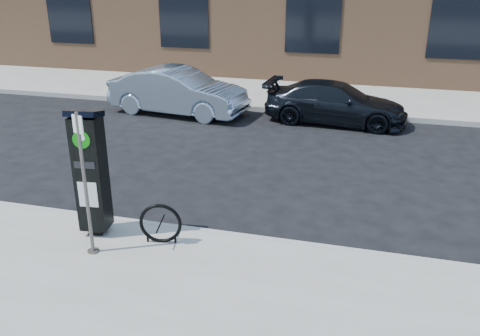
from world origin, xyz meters
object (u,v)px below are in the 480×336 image
(parking_kiosk, at_px, (91,171))
(car_dark, at_px, (335,103))
(bike_rack, at_px, (161,224))
(sign_pole, at_px, (85,186))
(car_silver, at_px, (178,91))

(parking_kiosk, bearing_deg, car_dark, 60.93)
(parking_kiosk, relative_size, bike_rack, 3.13)
(sign_pole, bearing_deg, parking_kiosk, 131.64)
(car_dark, bearing_deg, bike_rack, 170.03)
(car_silver, distance_m, car_dark, 4.74)
(sign_pole, relative_size, bike_rack, 3.29)
(sign_pole, xyz_separation_m, car_dark, (2.90, 8.52, -0.67))
(bike_rack, relative_size, car_dark, 0.17)
(bike_rack, relative_size, car_silver, 0.16)
(sign_pole, height_order, car_dark, sign_pole)
(car_silver, bearing_deg, car_dark, -79.14)
(sign_pole, relative_size, car_dark, 0.55)
(sign_pole, distance_m, bike_rack, 1.31)
(parking_kiosk, height_order, bike_rack, parking_kiosk)
(sign_pole, xyz_separation_m, bike_rack, (0.90, 0.55, -0.78))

